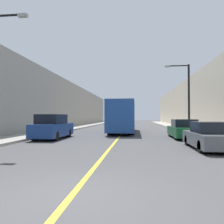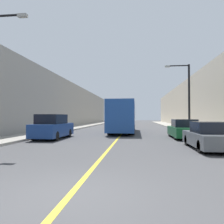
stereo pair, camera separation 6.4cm
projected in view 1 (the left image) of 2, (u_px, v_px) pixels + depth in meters
ground_plane at (72, 195)px, 4.74m from camera, size 200.00×200.00×0.00m
sidewalk_left at (79, 127)px, 35.39m from camera, size 2.88×72.00×0.15m
sidewalk_right at (177, 127)px, 33.73m from camera, size 2.88×72.00×0.15m
building_row_left at (59, 105)px, 35.84m from camera, size 4.00×72.00×7.40m
building_row_right at (200, 103)px, 33.44m from camera, size 4.00×72.00×7.50m
road_center_line at (127, 127)px, 34.56m from camera, size 0.16×72.00×0.01m
bus at (123, 116)px, 23.67m from camera, size 2.53×10.58×3.25m
parked_suv_left at (53, 127)px, 16.92m from camera, size 1.88×4.82×1.89m
car_right_near at (210, 137)px, 11.43m from camera, size 1.84×4.37×1.45m
car_right_mid at (184, 130)px, 17.23m from camera, size 1.89×4.47×1.51m
street_lamp_right at (187, 93)px, 21.31m from camera, size 2.41×0.24×6.67m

